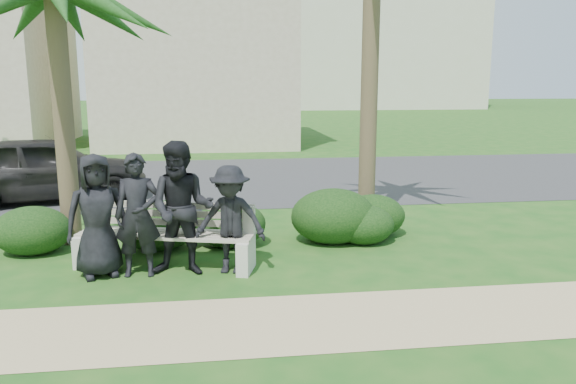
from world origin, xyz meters
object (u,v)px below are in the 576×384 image
Objects in this scene: park_bench at (165,240)px; man_d at (230,220)px; man_b at (138,215)px; man_c at (182,209)px; man_a at (97,216)px; car_a at (45,168)px.

man_d reaches higher than park_bench.
man_b is 0.61m from man_c.
man_c is at bearing -1.57° from man_b.
man_b is at bearing -172.00° from man_c.
man_a is 1.17m from man_c.
man_a is 0.56m from man_b.
man_d is at bearing 8.12° from man_c.
man_d is (0.95, -0.37, 0.36)m from park_bench.
man_c reaches higher than man_d.
car_a reaches higher than park_bench.
man_b is 1.28m from man_d.
man_a is at bearing -168.85° from man_d.
man_a reaches higher than man_d.
man_b is 0.39× the size of car_a.
man_a is 0.39× the size of car_a.
man_a is at bearing -170.69° from car_a.
man_c reaches higher than park_bench.
park_bench is 0.62× the size of car_a.
man_b is at bearing -119.49° from park_bench.
man_a reaches higher than car_a.
park_bench is 5.99m from car_a.
car_a is (-2.20, 5.41, -0.11)m from man_a.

